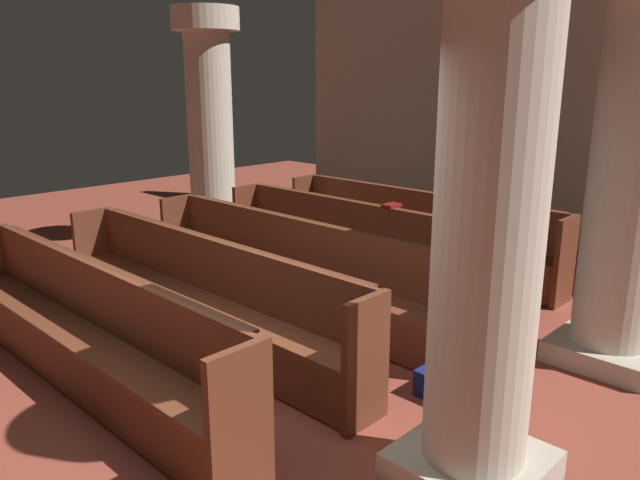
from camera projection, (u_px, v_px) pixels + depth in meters
name	position (u px, v px, depth m)	size (l,w,h in m)	color
ground_plane	(231.00, 414.00, 4.38)	(19.20, 19.20, 0.00)	brown
back_wall	(593.00, 83.00, 8.02)	(10.00, 0.16, 4.50)	beige
pew_row_0	(414.00, 228.00, 7.66)	(3.90, 0.47, 0.95)	brown
pew_row_1	(359.00, 244.00, 6.91)	(3.90, 0.46, 0.95)	brown
pew_row_2	(289.00, 265.00, 6.16)	(3.90, 0.47, 0.95)	brown
pew_row_3	(201.00, 291.00, 5.41)	(3.90, 0.46, 0.95)	brown
pew_row_4	(84.00, 325.00, 4.66)	(3.90, 0.46, 0.95)	brown
pillar_aisle_side	(632.00, 163.00, 4.78)	(0.90, 0.90, 3.22)	#B6AD9A
pillar_far_side	(210.00, 126.00, 8.41)	(0.90, 0.90, 3.22)	#B6AD9A
pillar_aisle_rear	(490.00, 205.00, 3.24)	(0.87, 0.87, 3.22)	#B6AD9A
lectern	(487.00, 225.00, 8.00)	(0.48, 0.45, 1.08)	#562B1A
hymn_book	(391.00, 206.00, 6.71)	(0.14, 0.21, 0.04)	maroon
kneeler_box_navy	(446.00, 385.00, 4.58)	(0.39, 0.30, 0.21)	navy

